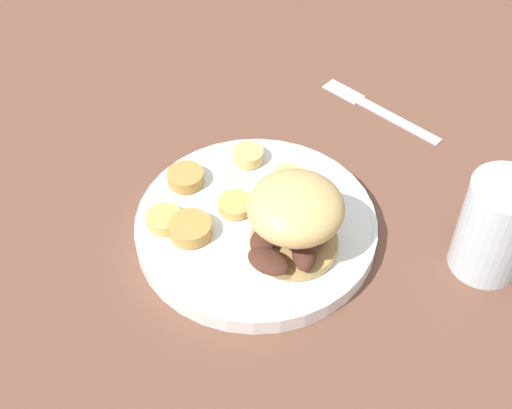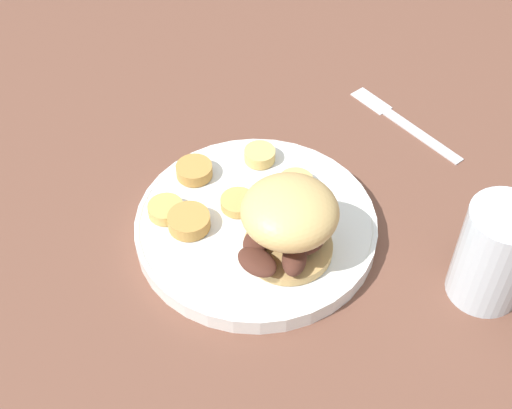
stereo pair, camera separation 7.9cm
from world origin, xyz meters
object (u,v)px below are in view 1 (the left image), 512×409
fork (379,110)px  drinking_glass (495,227)px  dinner_plate (256,225)px  sandwich (294,217)px

fork → drinking_glass: (0.14, -0.24, 0.06)m
dinner_plate → drinking_glass: drinking_glass is taller
dinner_plate → sandwich: sandwich is taller
sandwich → drinking_glass: bearing=11.4°
sandwich → drinking_glass: size_ratio=1.00×
dinner_plate → fork: 0.28m
drinking_glass → dinner_plate: bearing=-177.4°
dinner_plate → sandwich: size_ratio=2.29×
fork → drinking_glass: bearing=-59.6°
dinner_plate → sandwich: (0.05, -0.03, 0.06)m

